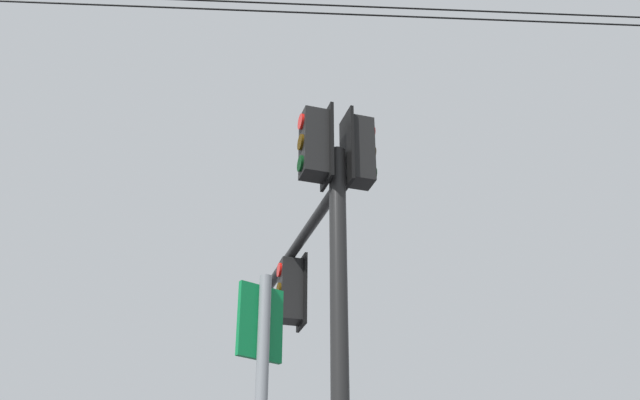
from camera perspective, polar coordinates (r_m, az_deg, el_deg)
signal_mast_assembly at (r=9.01m, az=0.27°, el=-5.61°), size 0.97×4.01×6.59m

